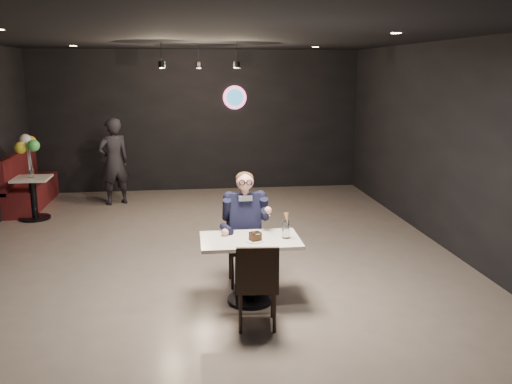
{
  "coord_description": "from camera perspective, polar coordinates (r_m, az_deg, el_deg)",
  "views": [
    {
      "loc": [
        -0.24,
        -7.27,
        2.58
      ],
      "look_at": [
        0.56,
        -0.96,
        1.14
      ],
      "focal_mm": 38.0,
      "sensor_mm": 36.0,
      "label": 1
    }
  ],
  "objects": [
    {
      "name": "sundae_glass",
      "position": [
        6.04,
        3.16,
        -3.96
      ],
      "size": [
        0.09,
        0.09,
        0.2
      ],
      "primitive_type": "cylinder",
      "color": "silver",
      "rests_on": "main_table"
    },
    {
      "name": "chair_far",
      "position": [
        6.65,
        -1.18,
        -5.87
      ],
      "size": [
        0.42,
        0.46,
        0.92
      ],
      "primitive_type": "cube",
      "color": "black",
      "rests_on": "floor"
    },
    {
      "name": "cake_slice",
      "position": [
        5.93,
        -0.07,
        -4.71
      ],
      "size": [
        0.14,
        0.13,
        0.08
      ],
      "primitive_type": "cube",
      "rotation": [
        0.0,
        0.0,
        0.35
      ],
      "color": "black",
      "rests_on": "dessert_plate"
    },
    {
      "name": "passerby",
      "position": [
        10.85,
        -14.74,
        3.12
      ],
      "size": [
        0.73,
        0.64,
        1.69
      ],
      "primitive_type": "imported",
      "rotation": [
        0.0,
        0.0,
        3.62
      ],
      "color": "black",
      "rests_on": "floor"
    },
    {
      "name": "dessert_plate",
      "position": [
        5.94,
        -0.11,
        -5.16
      ],
      "size": [
        0.21,
        0.21,
        0.01
      ],
      "primitive_type": "cylinder",
      "color": "white",
      "rests_on": "main_table"
    },
    {
      "name": "mint_leaf",
      "position": [
        5.88,
        0.12,
        -4.44
      ],
      "size": [
        0.07,
        0.04,
        0.01
      ],
      "primitive_type": "ellipsoid",
      "color": "green",
      "rests_on": "cake_slice"
    },
    {
      "name": "wafer_cone",
      "position": [
        5.97,
        3.26,
        -2.73
      ],
      "size": [
        0.07,
        0.07,
        0.12
      ],
      "primitive_type": "cone",
      "rotation": [
        0.0,
        0.0,
        0.26
      ],
      "color": "tan",
      "rests_on": "sundae_glass"
    },
    {
      "name": "balloon_bunch",
      "position": [
        10.13,
        -22.78,
        3.98
      ],
      "size": [
        0.38,
        0.38,
        0.62
      ],
      "primitive_type": "cube",
      "color": "yellow",
      "rests_on": "balloon_vase"
    },
    {
      "name": "seated_man",
      "position": [
        6.57,
        -1.19,
        -3.72
      ],
      "size": [
        0.6,
        0.8,
        1.44
      ],
      "primitive_type": "cube",
      "color": "black",
      "rests_on": "floor"
    },
    {
      "name": "chair_near",
      "position": [
        5.58,
        0.1,
        -9.58
      ],
      "size": [
        0.46,
        0.5,
        0.92
      ],
      "primitive_type": "cube",
      "rotation": [
        0.0,
        0.0,
        -0.1
      ],
      "color": "black",
      "rests_on": "floor"
    },
    {
      "name": "balloon_vase",
      "position": [
        10.19,
        -22.59,
        1.82
      ],
      "size": [
        0.09,
        0.09,
        0.14
      ],
      "primitive_type": "cylinder",
      "color": "silver",
      "rests_on": "side_table"
    },
    {
      "name": "wall_sign",
      "position": [
        11.8,
        -2.25,
        9.92
      ],
      "size": [
        0.5,
        0.06,
        0.5
      ],
      "primitive_type": null,
      "color": "pink",
      "rests_on": "floor"
    },
    {
      "name": "booth_bench",
      "position": [
        11.27,
        -22.64,
        1.25
      ],
      "size": [
        0.52,
        2.1,
        1.05
      ],
      "primitive_type": "cube",
      "color": "#480F15",
      "rests_on": "floor"
    },
    {
      "name": "side_table",
      "position": [
        10.28,
        -22.38,
        -0.62
      ],
      "size": [
        0.6,
        0.6,
        0.75
      ],
      "primitive_type": "cube",
      "color": "white",
      "rests_on": "floor"
    },
    {
      "name": "main_table",
      "position": [
        6.16,
        -0.62,
        -8.24
      ],
      "size": [
        1.1,
        0.7,
        0.75
      ],
      "primitive_type": "cube",
      "color": "white",
      "rests_on": "floor"
    },
    {
      "name": "floor",
      "position": [
        7.72,
        -5.11,
        -6.84
      ],
      "size": [
        9.0,
        9.0,
        0.0
      ],
      "primitive_type": "plane",
      "color": "gray",
      "rests_on": "ground"
    },
    {
      "name": "pendant_lights",
      "position": [
        9.28,
        -5.98,
        14.53
      ],
      "size": [
        1.4,
        1.2,
        0.36
      ],
      "primitive_type": "cube",
      "color": "black",
      "rests_on": "floor"
    }
  ]
}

